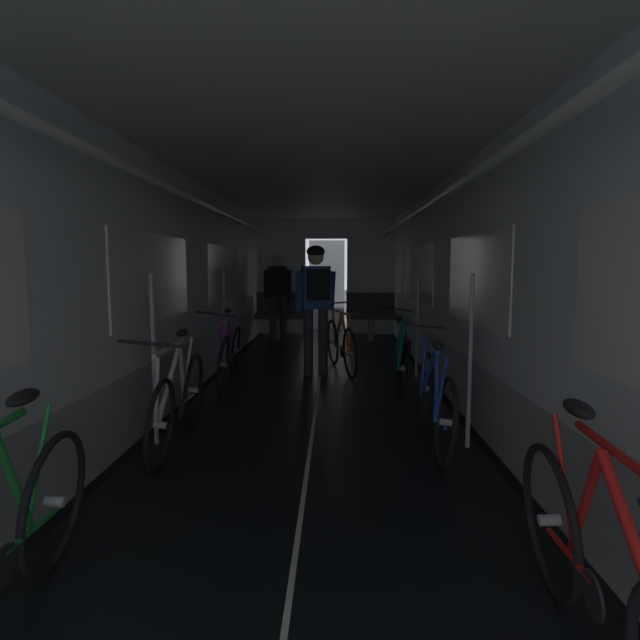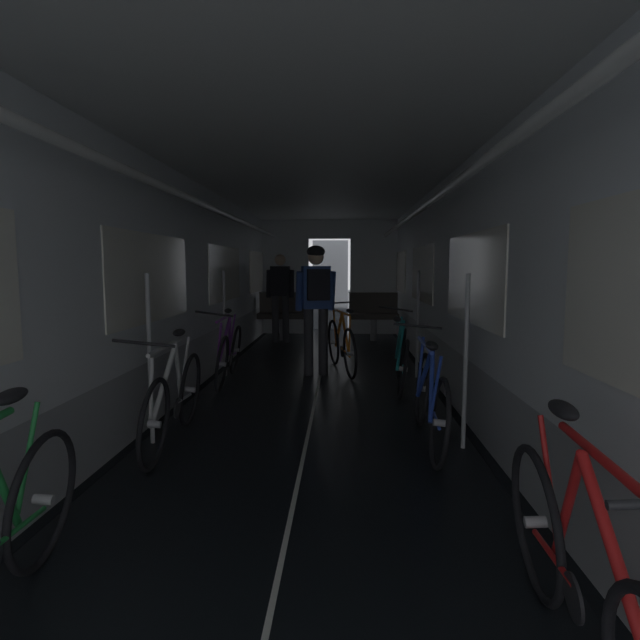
% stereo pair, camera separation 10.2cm
% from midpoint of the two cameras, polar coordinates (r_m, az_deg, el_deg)
% --- Properties ---
extents(ground_plane, '(60.00, 60.00, 0.00)m').
position_cam_midpoint_polar(ground_plane, '(2.39, -4.58, -31.44)').
color(ground_plane, black).
extents(train_car_shell, '(3.14, 12.34, 2.57)m').
position_cam_midpoint_polar(train_car_shell, '(5.49, 0.03, 8.61)').
color(train_car_shell, black).
rests_on(train_car_shell, ground).
extents(bench_seat_far_left, '(0.98, 0.51, 0.95)m').
position_cam_midpoint_polar(bench_seat_far_left, '(10.06, -3.95, 0.99)').
color(bench_seat_far_left, gray).
rests_on(bench_seat_far_left, ground).
extents(bench_seat_far_right, '(0.98, 0.51, 0.95)m').
position_cam_midpoint_polar(bench_seat_far_right, '(10.01, 6.34, 0.94)').
color(bench_seat_far_right, gray).
rests_on(bench_seat_far_right, ground).
extents(bicycle_teal, '(0.44, 1.69, 0.96)m').
position_cam_midpoint_polar(bicycle_teal, '(6.13, 9.69, -4.12)').
color(bicycle_teal, black).
rests_on(bicycle_teal, ground).
extents(bicycle_red, '(0.44, 1.69, 0.95)m').
position_cam_midpoint_polar(bicycle_red, '(2.15, 28.94, -24.51)').
color(bicycle_red, black).
rests_on(bicycle_red, ground).
extents(bicycle_purple, '(0.44, 1.69, 0.96)m').
position_cam_midpoint_polar(bicycle_purple, '(6.44, -9.81, -3.63)').
color(bicycle_purple, black).
rests_on(bicycle_purple, ground).
extents(bicycle_blue, '(0.44, 1.69, 0.95)m').
position_cam_midpoint_polar(bicycle_blue, '(4.27, 12.95, -8.61)').
color(bicycle_blue, black).
rests_on(bicycle_blue, ground).
extents(bicycle_white, '(0.44, 1.69, 0.95)m').
position_cam_midpoint_polar(bicycle_white, '(4.31, -15.51, -8.55)').
color(bicycle_white, black).
rests_on(bicycle_white, ground).
extents(person_cyclist_aisle, '(0.56, 0.45, 1.73)m').
position_cam_midpoint_polar(person_cyclist_aisle, '(6.67, 0.01, 2.77)').
color(person_cyclist_aisle, '#2D2D33').
rests_on(person_cyclist_aisle, ground).
extents(bicycle_orange_in_aisle, '(0.53, 1.66, 0.94)m').
position_cam_midpoint_polar(bicycle_orange_in_aisle, '(7.00, 2.86, -2.74)').
color(bicycle_orange_in_aisle, black).
rests_on(bicycle_orange_in_aisle, ground).
extents(person_standing_near_bench, '(0.53, 0.23, 1.69)m').
position_cam_midpoint_polar(person_standing_near_bench, '(9.66, -4.20, 3.20)').
color(person_standing_near_bench, '#2D2D33').
rests_on(person_standing_near_bench, ground).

